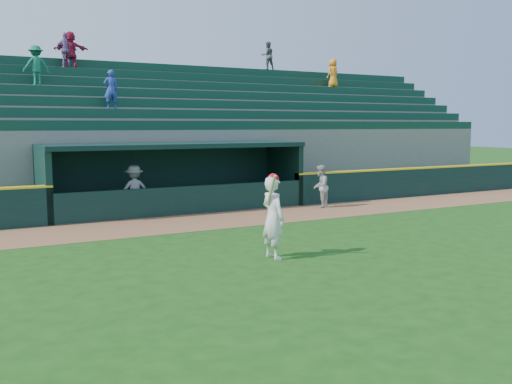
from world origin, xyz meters
The scene contains 9 objects.
ground centered at (0.00, 0.00, 0.00)m, with size 120.00×120.00×0.00m, color #1A4611.
warning_track centered at (0.00, 4.90, 0.01)m, with size 40.00×3.00×0.01m, color brown.
field_wall_right centered at (12.25, 6.55, 0.60)m, with size 15.50×0.30×1.20m, color black.
wall_stripe_right centered at (12.25, 6.55, 1.23)m, with size 15.50×0.32×0.06m, color yellow.
dugout_player_front centered at (4.98, 5.65, 0.81)m, with size 0.79×0.61×1.62m, color #A7A7A2.
dugout_player_inside centered at (-1.64, 7.43, 0.86)m, with size 1.12×0.64×1.73m, color #A9A9A4.
dugout centered at (0.00, 8.00, 1.36)m, with size 9.40×2.80×2.46m.
stands centered at (-0.04, 12.57, 2.40)m, with size 34.50×6.25×7.43m.
batter_at_plate centered at (-0.74, -0.58, 1.00)m, with size 0.54×0.86×2.02m.
Camera 1 is at (-7.37, -11.87, 3.11)m, focal length 40.00 mm.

